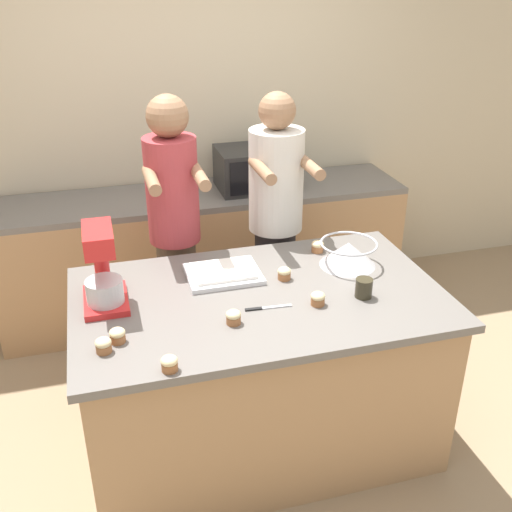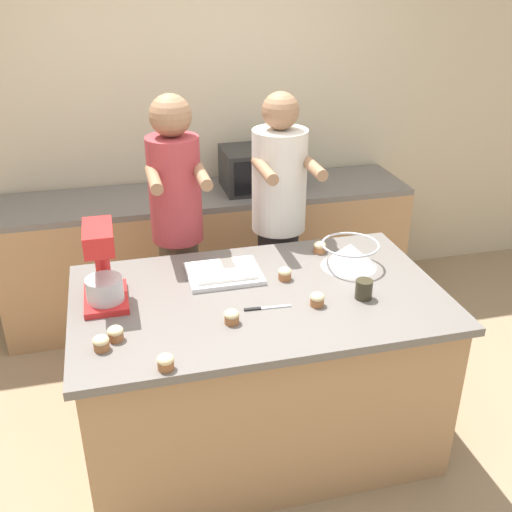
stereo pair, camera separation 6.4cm
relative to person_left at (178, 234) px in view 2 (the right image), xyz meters
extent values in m
plane|color=#937A5B|center=(0.29, -0.71, -0.93)|extent=(16.00, 16.00, 0.00)
cube|color=beige|center=(0.29, 1.05, 0.42)|extent=(10.00, 0.06, 2.70)
cube|color=#A87F56|center=(0.29, -0.71, -0.50)|extent=(1.70, 1.00, 0.85)
cube|color=#66605B|center=(0.29, -0.71, -0.06)|extent=(1.77, 1.06, 0.04)
cube|color=#A87F56|center=(0.29, 0.70, -0.50)|extent=(2.80, 0.60, 0.86)
cube|color=#66605B|center=(0.29, 0.70, -0.04)|extent=(2.80, 0.60, 0.04)
cylinder|color=brown|center=(0.00, 0.00, -0.48)|extent=(0.23, 0.23, 0.90)
cylinder|color=#A8383D|center=(0.00, 0.00, 0.27)|extent=(0.29, 0.29, 0.59)
sphere|color=#936B4C|center=(0.00, 0.00, 0.67)|extent=(0.23, 0.23, 0.23)
cylinder|color=#936B4C|center=(-0.12, -0.17, 0.40)|extent=(0.06, 0.34, 0.06)
cylinder|color=#936B4C|center=(0.12, -0.17, 0.40)|extent=(0.06, 0.34, 0.06)
cylinder|color=#232328|center=(0.60, 0.00, -0.48)|extent=(0.25, 0.25, 0.90)
cylinder|color=silver|center=(0.60, 0.00, 0.27)|extent=(0.31, 0.31, 0.59)
sphere|color=#936B4C|center=(0.60, 0.00, 0.67)|extent=(0.21, 0.21, 0.21)
cylinder|color=#936B4C|center=(0.46, -0.17, 0.40)|extent=(0.06, 0.34, 0.06)
cylinder|color=#936B4C|center=(0.73, -0.17, 0.40)|extent=(0.06, 0.34, 0.06)
cube|color=red|center=(-0.42, -0.60, -0.02)|extent=(0.20, 0.30, 0.03)
cylinder|color=red|center=(-0.42, -0.48, 0.12)|extent=(0.07, 0.07, 0.26)
cube|color=red|center=(-0.42, -0.61, 0.30)|extent=(0.13, 0.26, 0.10)
cylinder|color=#BCBCC1|center=(-0.42, -0.63, 0.05)|extent=(0.17, 0.17, 0.11)
cone|color=#BCBCC1|center=(0.82, -0.54, 0.02)|extent=(0.29, 0.29, 0.13)
torus|color=#BCBCC1|center=(0.82, -0.54, 0.08)|extent=(0.30, 0.30, 0.01)
cube|color=silver|center=(0.17, -0.48, -0.03)|extent=(0.37, 0.30, 0.02)
cube|color=white|center=(0.17, -0.48, -0.01)|extent=(0.30, 0.24, 0.02)
cube|color=black|center=(0.66, 0.70, 0.12)|extent=(0.50, 0.38, 0.28)
cube|color=black|center=(0.61, 0.51, 0.12)|extent=(0.34, 0.01, 0.23)
cube|color=#2D2D2D|center=(0.84, 0.51, 0.12)|extent=(0.10, 0.01, 0.23)
cylinder|color=#332D1E|center=(0.76, -0.86, 0.01)|extent=(0.08, 0.08, 0.09)
cube|color=#BCBCC1|center=(0.34, -0.85, -0.04)|extent=(0.14, 0.03, 0.01)
cube|color=black|center=(0.23, -0.84, -0.04)|extent=(0.08, 0.02, 0.01)
cylinder|color=#9E6038|center=(0.73, -0.34, -0.02)|extent=(0.06, 0.06, 0.04)
ellipsoid|color=beige|center=(0.73, -0.34, 0.01)|extent=(0.07, 0.07, 0.04)
cylinder|color=#9E6038|center=(-0.39, -0.93, -0.02)|extent=(0.06, 0.06, 0.04)
ellipsoid|color=beige|center=(-0.39, -0.93, 0.01)|extent=(0.07, 0.07, 0.04)
cylinder|color=#9E6038|center=(0.53, -0.88, -0.02)|extent=(0.06, 0.06, 0.04)
ellipsoid|color=beige|center=(0.53, -0.88, 0.01)|extent=(0.07, 0.07, 0.04)
cylinder|color=#9E6038|center=(-0.20, -1.19, -0.02)|extent=(0.06, 0.06, 0.04)
ellipsoid|color=beige|center=(-0.20, -1.19, 0.01)|extent=(0.07, 0.07, 0.04)
cylinder|color=#9E6038|center=(0.11, -0.93, -0.02)|extent=(0.06, 0.06, 0.04)
ellipsoid|color=beige|center=(0.11, -0.93, 0.01)|extent=(0.07, 0.07, 0.04)
cylinder|color=#9E6038|center=(0.46, -0.60, -0.02)|extent=(0.06, 0.06, 0.04)
ellipsoid|color=beige|center=(0.46, -0.60, 0.01)|extent=(0.07, 0.07, 0.04)
cylinder|color=#9E6038|center=(-0.45, -0.99, -0.02)|extent=(0.06, 0.06, 0.04)
ellipsoid|color=beige|center=(-0.45, -0.99, 0.01)|extent=(0.07, 0.07, 0.04)
camera|label=1|loc=(-0.39, -3.10, 1.39)|focal=42.00mm
camera|label=2|loc=(-0.33, -3.12, 1.39)|focal=42.00mm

